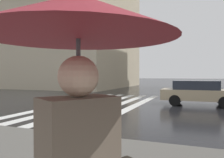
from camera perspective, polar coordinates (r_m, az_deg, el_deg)
ground_plane at (r=9.37m, az=-4.50°, el=-9.63°), size 220.00×220.00×0.00m
zebra_crossing at (r=13.53m, az=-2.44°, el=-6.32°), size 13.00×4.50×0.01m
haussmann_block_mid at (r=38.50m, az=-16.12°, el=16.41°), size 17.48×25.39×24.47m
car_champagne at (r=13.83m, az=20.87°, el=-3.10°), size 1.85×4.10×1.41m
pedestrian_with_floral_umbrella at (r=1.22m, az=-8.16°, el=3.32°), size 1.06×1.06×2.01m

